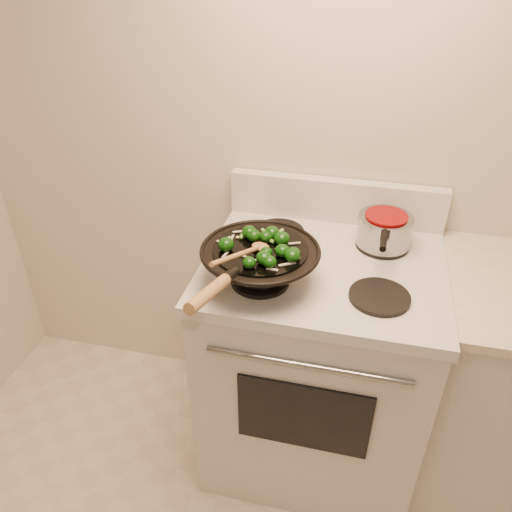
# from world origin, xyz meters

# --- Properties ---
(stove) EXTENTS (0.78, 0.67, 1.08)m
(stove) POSITION_xyz_m (-0.28, 1.17, 0.47)
(stove) COLOR silver
(stove) RESTS_ON ground
(wok) EXTENTS (0.36, 0.59, 0.20)m
(wok) POSITION_xyz_m (-0.46, 1.02, 0.99)
(wok) COLOR black
(wok) RESTS_ON stove
(stirfry) EXTENTS (0.26, 0.25, 0.04)m
(stirfry) POSITION_xyz_m (-0.44, 1.01, 1.06)
(stirfry) COLOR #0A3207
(stirfry) RESTS_ON wok
(wooden_spoon) EXTENTS (0.12, 0.25, 0.08)m
(wooden_spoon) POSITION_xyz_m (-0.48, 0.95, 1.07)
(wooden_spoon) COLOR olive
(wooden_spoon) RESTS_ON wok
(saucepan) EXTENTS (0.18, 0.29, 0.11)m
(saucepan) POSITION_xyz_m (-0.10, 1.32, 0.99)
(saucepan) COLOR gray
(saucepan) RESTS_ON stove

